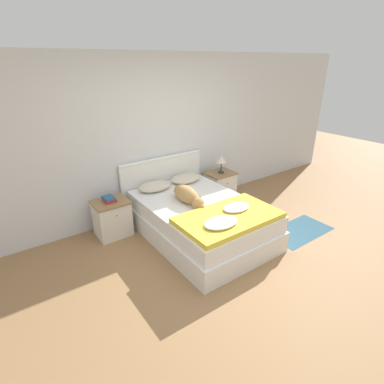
# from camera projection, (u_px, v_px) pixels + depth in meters

# --- Properties ---
(ground_plane) EXTENTS (16.00, 16.00, 0.00)m
(ground_plane) POSITION_uv_depth(u_px,v_px,m) (242.00, 272.00, 3.73)
(ground_plane) COLOR #997047
(wall_back) EXTENTS (9.00, 0.06, 2.55)m
(wall_back) POSITION_uv_depth(u_px,v_px,m) (154.00, 138.00, 4.80)
(wall_back) COLOR silver
(wall_back) RESTS_ON ground_plane
(bed) EXTENTS (1.44, 2.08, 0.54)m
(bed) POSITION_uv_depth(u_px,v_px,m) (200.00, 220.00, 4.41)
(bed) COLOR white
(bed) RESTS_ON ground_plane
(headboard) EXTENTS (1.52, 0.06, 0.96)m
(headboard) POSITION_uv_depth(u_px,v_px,m) (163.00, 183.00, 5.10)
(headboard) COLOR white
(headboard) RESTS_ON ground_plane
(nightstand_left) EXTENTS (0.50, 0.44, 0.55)m
(nightstand_left) POSITION_uv_depth(u_px,v_px,m) (112.00, 218.00, 4.43)
(nightstand_left) COLOR silver
(nightstand_left) RESTS_ON ground_plane
(nightstand_right) EXTENTS (0.50, 0.44, 0.55)m
(nightstand_right) POSITION_uv_depth(u_px,v_px,m) (220.00, 186.00, 5.54)
(nightstand_right) COLOR silver
(nightstand_right) RESTS_ON ground_plane
(pillow_left) EXTENTS (0.53, 0.37, 0.12)m
(pillow_left) POSITION_uv_depth(u_px,v_px,m) (155.00, 186.00, 4.72)
(pillow_left) COLOR beige
(pillow_left) RESTS_ON bed
(pillow_right) EXTENTS (0.53, 0.37, 0.12)m
(pillow_right) POSITION_uv_depth(u_px,v_px,m) (186.00, 178.00, 5.03)
(pillow_right) COLOR beige
(pillow_right) RESTS_ON bed
(quilt) EXTENTS (1.33, 0.77, 0.12)m
(quilt) POSITION_uv_depth(u_px,v_px,m) (228.00, 217.00, 3.82)
(quilt) COLOR yellow
(quilt) RESTS_ON bed
(dog) EXTENTS (0.24, 0.75, 0.24)m
(dog) POSITION_uv_depth(u_px,v_px,m) (188.00, 195.00, 4.27)
(dog) COLOR tan
(dog) RESTS_ON bed
(book_stack) EXTENTS (0.17, 0.21, 0.06)m
(book_stack) POSITION_uv_depth(u_px,v_px,m) (109.00, 199.00, 4.32)
(book_stack) COLOR #AD2D28
(book_stack) RESTS_ON nightstand_left
(table_lamp) EXTENTS (0.19, 0.19, 0.33)m
(table_lamp) POSITION_uv_depth(u_px,v_px,m) (221.00, 159.00, 5.32)
(table_lamp) COLOR #2D2D33
(table_lamp) RESTS_ON nightstand_right
(rug) EXTENTS (1.04, 0.56, 0.00)m
(rug) POSITION_uv_depth(u_px,v_px,m) (299.00, 231.00, 4.62)
(rug) COLOR #335B70
(rug) RESTS_ON ground_plane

